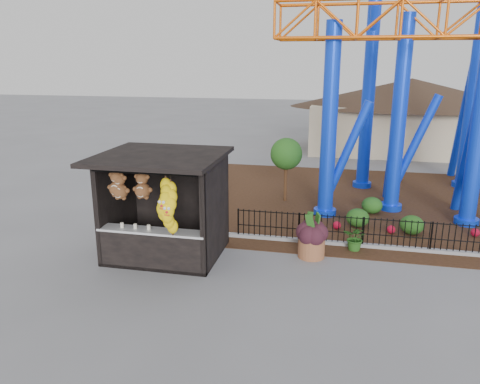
% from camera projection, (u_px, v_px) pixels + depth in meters
% --- Properties ---
extents(ground, '(120.00, 120.00, 0.00)m').
position_uv_depth(ground, '(258.00, 281.00, 12.47)').
color(ground, slate).
rests_on(ground, ground).
extents(mulch_bed, '(18.00, 12.00, 0.02)m').
position_uv_depth(mulch_bed, '(389.00, 204.00, 19.15)').
color(mulch_bed, '#331E11').
rests_on(mulch_bed, ground).
extents(curb, '(18.00, 0.18, 0.12)m').
position_uv_depth(curb, '(402.00, 249.00, 14.44)').
color(curb, gray).
rests_on(curb, ground).
extents(prize_booth, '(3.50, 3.40, 3.12)m').
position_uv_depth(prize_booth, '(162.00, 209.00, 13.53)').
color(prize_booth, black).
rests_on(prize_booth, ground).
extents(picket_fence, '(12.20, 0.06, 1.00)m').
position_uv_depth(picket_fence, '(435.00, 238.00, 14.13)').
color(picket_fence, black).
rests_on(picket_fence, ground).
extents(roller_coaster, '(11.00, 6.37, 10.82)m').
position_uv_depth(roller_coaster, '(434.00, 39.00, 17.39)').
color(roller_coaster, '#0D38ED').
rests_on(roller_coaster, ground).
extents(terracotta_planter, '(1.00, 1.00, 0.65)m').
position_uv_depth(terracotta_planter, '(311.00, 247.00, 13.90)').
color(terracotta_planter, brown).
rests_on(terracotta_planter, ground).
extents(planter_foliage, '(0.70, 0.70, 0.64)m').
position_uv_depth(planter_foliage, '(312.00, 226.00, 13.73)').
color(planter_foliage, black).
rests_on(planter_foliage, terracotta_planter).
extents(potted_plant, '(0.90, 0.85, 0.80)m').
position_uv_depth(potted_plant, '(356.00, 238.00, 14.36)').
color(potted_plant, '#224F17').
rests_on(potted_plant, ground).
extents(landscaping, '(7.24, 2.80, 0.64)m').
position_uv_depth(landscaping, '(412.00, 218.00, 16.47)').
color(landscaping, '#204E16').
rests_on(landscaping, mulch_bed).
extents(pavilion, '(15.00, 15.00, 4.80)m').
position_uv_depth(pavilion, '(410.00, 103.00, 29.19)').
color(pavilion, '#BFAD8C').
rests_on(pavilion, ground).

